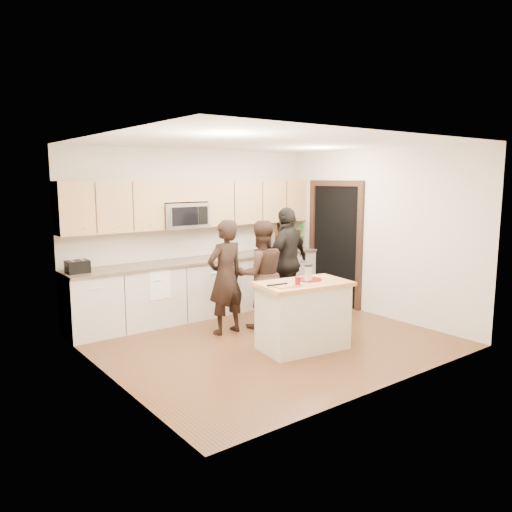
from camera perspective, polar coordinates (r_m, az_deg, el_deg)
floor at (r=7.06m, az=1.41°, el=-9.58°), size 4.50×4.50×0.00m
room_shell at (r=6.71m, az=1.47°, el=4.56°), size 4.52×4.02×2.71m
back_cabinetry at (r=8.27m, az=-5.91°, el=-3.48°), size 4.50×0.66×0.94m
upper_cabinetry at (r=8.23m, az=-6.39°, el=6.10°), size 4.50×0.33×0.75m
microwave at (r=8.04m, az=-8.33°, el=4.62°), size 0.76×0.41×0.40m
doorway at (r=8.94m, az=9.04°, el=1.84°), size 0.06×1.25×2.20m
framed_picture at (r=9.51m, az=3.17°, el=3.11°), size 0.30×0.03×0.38m
dish_towel at (r=7.60m, az=-11.33°, el=-2.17°), size 0.34×0.60×0.48m
island at (r=6.63m, az=5.39°, el=-6.75°), size 1.29×0.86×0.90m
red_plate at (r=6.66m, az=6.09°, el=-2.67°), size 0.33×0.33×0.02m
box_grater at (r=6.50m, az=5.99°, el=-1.91°), size 0.09×0.05×0.21m
drink_glass at (r=6.28m, az=4.79°, el=-2.93°), size 0.07×0.07×0.11m
cutting_board at (r=6.22m, az=3.42°, el=-3.46°), size 0.30×0.22×0.02m
tongs at (r=6.23m, az=2.44°, el=-3.27°), size 0.29×0.07×0.02m
knife at (r=6.23m, az=4.75°, el=-3.35°), size 0.18×0.04×0.01m
toaster at (r=7.32m, az=-19.73°, el=-1.15°), size 0.30×0.24×0.18m
bottle_cluster at (r=9.17m, az=3.40°, el=1.92°), size 0.55×0.32×0.40m
orchid at (r=9.43m, az=4.90°, el=2.43°), size 0.34×0.32×0.48m
woman_left at (r=7.18m, az=-3.49°, el=-2.43°), size 0.63×0.44×1.66m
woman_center at (r=7.47m, az=0.53°, el=-2.11°), size 0.94×0.84×1.62m
woman_right at (r=8.19m, az=3.64°, el=-0.62°), size 1.12×0.71×1.77m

